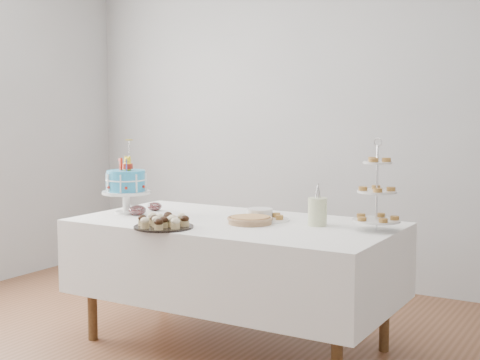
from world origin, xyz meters
The scene contains 11 objects.
walls centered at (0.00, 0.00, 1.35)m, with size 5.04×4.04×2.70m.
table centered at (0.00, 0.30, 0.54)m, with size 1.92×1.02×0.77m.
birthday_cake centered at (-0.76, 0.20, 0.90)m, with size 0.31×0.31×0.48m.
cupcake_tray centered at (-0.23, -0.10, 0.81)m, with size 0.34×0.34×0.08m.
pie centered at (0.12, 0.27, 0.79)m, with size 0.27×0.27×0.04m.
tiered_stand centered at (0.84, 0.43, 0.99)m, with size 0.27×0.27×0.52m.
plate_stack centered at (0.08, 0.46, 0.80)m, with size 0.16×0.16×0.06m.
pastry_plate centered at (0.16, 0.42, 0.79)m, with size 0.26×0.26×0.04m.
jam_bowl_a centered at (-0.66, 0.18, 0.80)m, with size 0.11×0.11×0.07m.
jam_bowl_b centered at (-0.68, 0.39, 0.80)m, with size 0.10×0.10×0.06m.
utensil_pitcher centered at (0.49, 0.42, 0.86)m, with size 0.12×0.11×0.25m.
Camera 1 is at (2.05, -3.11, 1.44)m, focal length 50.00 mm.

